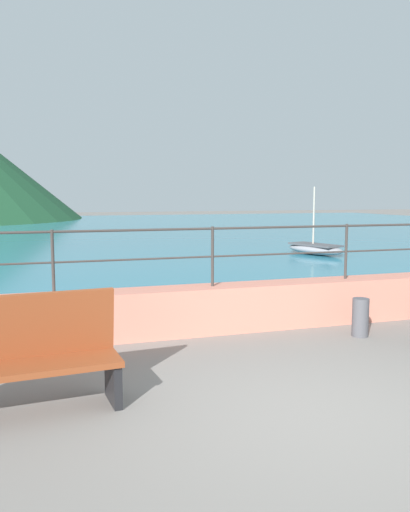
% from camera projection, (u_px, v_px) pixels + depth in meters
% --- Properties ---
extents(ground_plane, '(120.00, 120.00, 0.00)m').
position_uv_depth(ground_plane, '(320.00, 416.00, 4.88)').
color(ground_plane, slate).
extents(promenade_wall, '(20.00, 0.56, 0.70)m').
position_uv_depth(promenade_wall, '(212.00, 309.00, 7.87)').
color(promenade_wall, tan).
rests_on(promenade_wall, ground).
extents(railing, '(18.44, 0.04, 0.90)m').
position_uv_depth(railing, '(212.00, 244.00, 7.76)').
color(railing, '#383330').
rests_on(railing, promenade_wall).
extents(lake_water, '(64.00, 44.32, 0.06)m').
position_uv_depth(lake_water, '(86.00, 231.00, 29.34)').
color(lake_water, teal).
rests_on(lake_water, ground).
extents(bench_main, '(1.74, 0.70, 1.13)m').
position_uv_depth(bench_main, '(28.00, 354.00, 4.93)').
color(bench_main, brown).
rests_on(bench_main, ground).
extents(bollard, '(0.24, 0.24, 0.57)m').
position_uv_depth(bollard, '(360.00, 317.00, 7.61)').
color(bollard, '#4C4C51').
rests_on(bollard, ground).
extents(boat_0, '(1.54, 2.46, 2.29)m').
position_uv_depth(boat_0, '(315.00, 248.00, 17.62)').
color(boat_0, gray).
rests_on(boat_0, lake_water).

